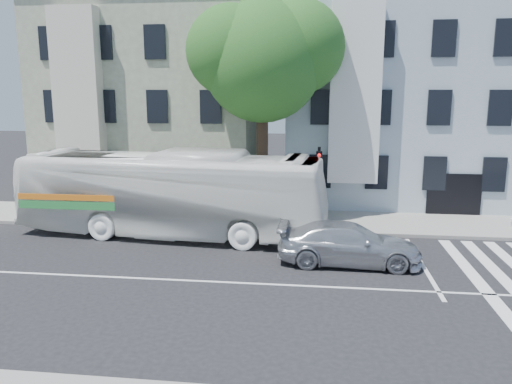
# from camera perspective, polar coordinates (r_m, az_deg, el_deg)

# --- Properties ---
(ground) EXTENTS (120.00, 120.00, 0.00)m
(ground) POSITION_cam_1_polar(r_m,az_deg,el_deg) (16.62, -2.57, -10.33)
(ground) COLOR black
(ground) RESTS_ON ground
(sidewalk_far) EXTENTS (80.00, 4.00, 0.15)m
(sidewalk_far) POSITION_cam_1_polar(r_m,az_deg,el_deg) (24.15, 0.57, -3.18)
(sidewalk_far) COLOR gray
(sidewalk_far) RESTS_ON ground
(building_left) EXTENTS (12.00, 10.00, 11.00)m
(building_left) POSITION_cam_1_polar(r_m,az_deg,el_deg) (31.72, -10.81, 10.01)
(building_left) COLOR gray
(building_left) RESTS_ON ground
(building_right) EXTENTS (12.00, 10.00, 11.00)m
(building_right) POSITION_cam_1_polar(r_m,az_deg,el_deg) (30.55, 15.48, 9.76)
(building_right) COLOR #9EB2BC
(building_right) RESTS_ON ground
(street_tree) EXTENTS (7.30, 5.90, 11.10)m
(street_tree) POSITION_cam_1_polar(r_m,az_deg,el_deg) (24.16, 0.95, 15.38)
(street_tree) COLOR #2D2116
(street_tree) RESTS_ON ground
(bus) EXTENTS (4.41, 13.59, 3.72)m
(bus) POSITION_cam_1_polar(r_m,az_deg,el_deg) (21.77, -9.68, -0.14)
(bus) COLOR white
(bus) RESTS_ON ground
(sedan) EXTENTS (2.19, 5.19, 1.49)m
(sedan) POSITION_cam_1_polar(r_m,az_deg,el_deg) (18.46, 10.56, -5.83)
(sedan) COLOR silver
(sedan) RESTS_ON ground
(hedge) EXTENTS (8.52, 1.11, 0.70)m
(hedge) POSITION_cam_1_polar(r_m,az_deg,el_deg) (24.27, -13.69, -2.41)
(hedge) COLOR #215B1D
(hedge) RESTS_ON sidewalk_far
(traffic_signal) EXTENTS (0.40, 0.52, 3.82)m
(traffic_signal) POSITION_cam_1_polar(r_m,az_deg,el_deg) (21.78, 7.17, 1.57)
(traffic_signal) COLOR black
(traffic_signal) RESTS_ON ground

